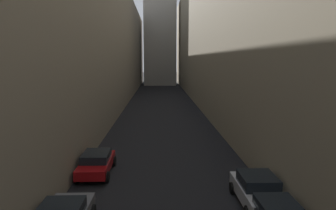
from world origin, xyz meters
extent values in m
plane|color=black|center=(0.00, 48.00, 0.00)|extent=(264.00, 264.00, 0.00)
cube|color=#756B5B|center=(-13.05, 50.00, 9.51)|extent=(15.09, 108.00, 19.01)
cube|color=gray|center=(12.54, 50.00, 11.57)|extent=(14.08, 108.00, 23.13)
cube|color=gray|center=(0.00, 93.24, 21.69)|extent=(8.87, 8.87, 43.39)
cube|color=maroon|center=(-4.40, 24.97, 0.61)|extent=(1.77, 4.12, 0.57)
cube|color=black|center=(-4.40, 24.98, 1.14)|extent=(1.63, 2.05, 0.50)
cylinder|color=black|center=(-5.28, 26.37, 0.33)|extent=(0.22, 0.66, 0.66)
cylinder|color=black|center=(-3.52, 26.37, 0.33)|extent=(0.22, 0.66, 0.66)
cylinder|color=black|center=(-5.28, 23.57, 0.33)|extent=(0.22, 0.66, 0.66)
cylinder|color=black|center=(-3.52, 23.57, 0.33)|extent=(0.22, 0.66, 0.66)
cube|color=black|center=(4.40, 17.93, 1.18)|extent=(1.57, 2.11, 0.46)
cube|color=#B7B7BC|center=(4.40, 20.52, 0.64)|extent=(1.84, 4.07, 0.68)
cube|color=black|center=(4.40, 20.62, 1.26)|extent=(1.69, 1.88, 0.56)
cylinder|color=black|center=(3.48, 21.91, 0.30)|extent=(0.22, 0.61, 0.61)
cylinder|color=black|center=(5.32, 21.91, 0.30)|extent=(0.22, 0.61, 0.61)
camera|label=1|loc=(-0.47, 6.81, 7.15)|focal=31.95mm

